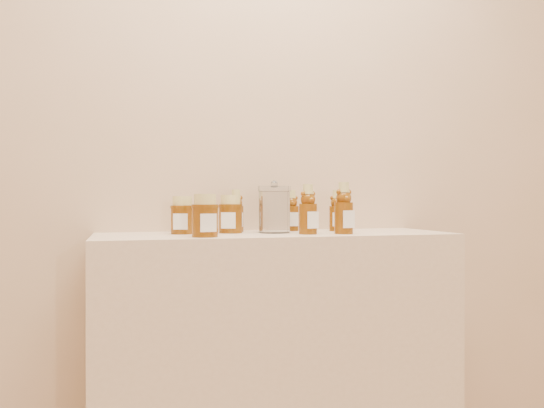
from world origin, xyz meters
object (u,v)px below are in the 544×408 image
object	(u,v)px
bear_bottle_front_left	(308,206)
glass_canister	(274,207)
display_table	(276,365)
honey_jar_left	(182,215)
bear_bottle_back_left	(236,208)

from	to	relation	value
bear_bottle_front_left	glass_canister	bearing A→B (deg)	118.68
display_table	bear_bottle_front_left	world-z (taller)	bear_bottle_front_left
bear_bottle_front_left	honey_jar_left	size ratio (longest dim) A/B	1.49
bear_bottle_back_left	honey_jar_left	size ratio (longest dim) A/B	1.36
display_table	honey_jar_left	distance (m)	0.60
bear_bottle_back_left	glass_canister	distance (m)	0.15
display_table	honey_jar_left	bearing A→B (deg)	170.40
display_table	honey_jar_left	world-z (taller)	honey_jar_left
display_table	bear_bottle_front_left	distance (m)	0.56
bear_bottle_front_left	display_table	bearing A→B (deg)	128.92
honey_jar_left	display_table	bearing A→B (deg)	6.05
display_table	glass_canister	xyz separation A→B (m)	(0.00, 0.03, 0.54)
bear_bottle_back_left	honey_jar_left	xyz separation A→B (m)	(-0.20, -0.08, -0.02)
bear_bottle_front_left	glass_canister	size ratio (longest dim) A/B	1.07
display_table	glass_canister	world-z (taller)	glass_canister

